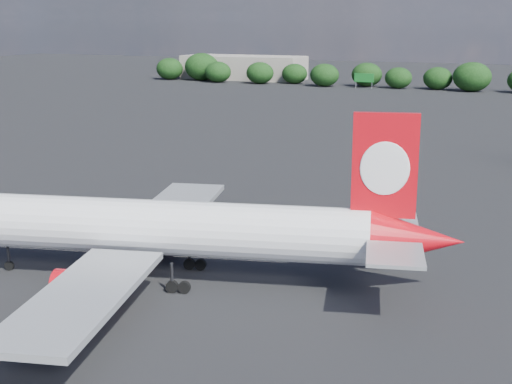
% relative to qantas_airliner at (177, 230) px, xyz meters
% --- Properties ---
extents(ground, '(500.00, 500.00, 0.00)m').
position_rel_qantas_airliner_xyz_m(ground, '(-9.29, 48.64, -4.33)').
color(ground, black).
rests_on(ground, ground).
extents(qantas_airliner, '(43.22, 41.36, 14.22)m').
position_rel_qantas_airliner_xyz_m(qantas_airliner, '(0.00, 0.00, 0.00)').
color(qantas_airliner, white).
rests_on(qantas_airliner, ground).
extents(terminal_building, '(42.00, 16.00, 8.00)m').
position_rel_qantas_airliner_xyz_m(terminal_building, '(-74.29, 180.64, -0.33)').
color(terminal_building, gray).
rests_on(terminal_building, ground).
extents(highway_sign, '(6.00, 0.30, 4.50)m').
position_rel_qantas_airliner_xyz_m(highway_sign, '(-27.29, 164.64, -1.20)').
color(highway_sign, '#13601E').
rests_on(highway_sign, ground).
extents(billboard_yellow, '(5.00, 0.30, 5.50)m').
position_rel_qantas_airliner_xyz_m(billboard_yellow, '(2.71, 170.64, -0.46)').
color(billboard_yellow, gold).
rests_on(billboard_yellow, ground).
extents(horizon_treeline, '(199.75, 16.61, 9.33)m').
position_rel_qantas_airliner_xyz_m(horizon_treeline, '(0.16, 168.91, -0.45)').
color(horizon_treeline, black).
rests_on(horizon_treeline, ground).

